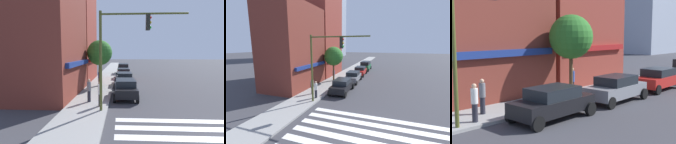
# 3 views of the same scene
# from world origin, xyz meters

# --- Properties ---
(sidewalk_left) EXTENTS (120.00, 3.00, 0.15)m
(sidewalk_left) POSITION_xyz_m (0.00, 7.50, 0.07)
(sidewalk_left) COLOR gray
(sidewalk_left) RESTS_ON ground_plane
(storefront_row) EXTENTS (16.71, 5.30, 14.86)m
(storefront_row) POSITION_xyz_m (13.18, 11.50, 6.50)
(storefront_row) COLOR maroon
(storefront_row) RESTS_ON ground_plane
(tower_distant) EXTENTS (16.76, 11.30, 40.91)m
(tower_distant) POSITION_xyz_m (58.81, 27.65, 20.45)
(tower_distant) COLOR #939EAD
(tower_distant) RESTS_ON ground_plane
(traffic_signal) EXTENTS (0.32, 5.44, 6.50)m
(traffic_signal) POSITION_xyz_m (3.87, 5.14, 4.47)
(traffic_signal) COLOR #474C1E
(traffic_signal) RESTS_ON ground_plane
(sedan_black) EXTENTS (4.45, 2.02, 1.59)m
(sedan_black) POSITION_xyz_m (7.95, 4.70, 0.84)
(sedan_black) COLOR black
(sedan_black) RESTS_ON ground_plane
(sedan_grey) EXTENTS (4.45, 2.02, 1.59)m
(sedan_grey) POSITION_xyz_m (13.34, 4.70, 0.84)
(sedan_grey) COLOR slate
(sedan_grey) RESTS_ON ground_plane
(sedan_red) EXTENTS (4.42, 2.02, 1.59)m
(sedan_red) POSITION_xyz_m (18.79, 4.70, 0.84)
(sedan_red) COLOR #B21E19
(sedan_red) RESTS_ON ground_plane
(suv_green) EXTENTS (4.70, 2.12, 1.94)m
(suv_green) POSITION_xyz_m (24.72, 4.70, 1.03)
(suv_green) COLOR #1E6638
(suv_green) RESTS_ON ground_plane
(pedestrian_blue_shirt) EXTENTS (0.32, 0.32, 1.77)m
(pedestrian_blue_shirt) POSITION_xyz_m (12.55, 7.58, 1.07)
(pedestrian_blue_shirt) COLOR #23232D
(pedestrian_blue_shirt) RESTS_ON sidewalk_left
(pedestrian_white_shirt) EXTENTS (0.32, 0.32, 1.77)m
(pedestrian_white_shirt) POSITION_xyz_m (4.83, 6.56, 1.07)
(pedestrian_white_shirt) COLOR #23232D
(pedestrian_white_shirt) RESTS_ON sidewalk_left
(pedestrian_grey_coat) EXTENTS (0.32, 0.32, 1.77)m
(pedestrian_grey_coat) POSITION_xyz_m (5.84, 7.55, 1.07)
(pedestrian_grey_coat) COLOR #23232D
(pedestrian_grey_coat) RESTS_ON sidewalk_left
(street_tree) EXTENTS (2.81, 2.81, 5.17)m
(street_tree) POSITION_xyz_m (12.34, 7.50, 3.90)
(street_tree) COLOR brown
(street_tree) RESTS_ON sidewalk_left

